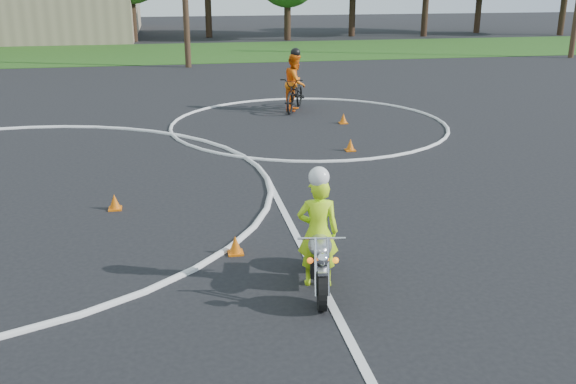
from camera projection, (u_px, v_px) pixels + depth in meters
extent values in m
cube|color=#1E4714|center=(92.00, 54.00, 35.11)|extent=(120.00, 10.00, 0.02)
torus|color=silver|center=(309.00, 124.00, 18.81)|extent=(8.10, 8.10, 0.10)
cube|color=silver|center=(320.00, 283.00, 9.16)|extent=(0.12, 10.00, 0.01)
cylinder|color=black|center=(322.00, 291.00, 8.37)|extent=(0.20, 0.55, 0.54)
cylinder|color=black|center=(316.00, 251.00, 9.56)|extent=(0.20, 0.55, 0.54)
cube|color=black|center=(319.00, 262.00, 8.98)|extent=(0.33, 0.53, 0.27)
ellipsoid|color=#A7A8AC|center=(320.00, 245.00, 8.70)|extent=(0.41, 0.62, 0.25)
cube|color=black|center=(318.00, 235.00, 9.14)|extent=(0.32, 0.57, 0.09)
cylinder|color=white|center=(316.00, 266.00, 8.34)|extent=(0.09, 0.33, 0.72)
cylinder|color=#BCBBC1|center=(328.00, 266.00, 8.34)|extent=(0.09, 0.33, 0.72)
cube|color=silver|center=(322.00, 271.00, 8.26)|extent=(0.16, 0.22, 0.04)
cylinder|color=silver|center=(322.00, 238.00, 8.38)|extent=(0.63, 0.14, 0.03)
sphere|color=white|center=(323.00, 259.00, 8.13)|extent=(0.16, 0.16, 0.16)
sphere|color=#FF5C0C|center=(310.00, 261.00, 8.15)|extent=(0.08, 0.08, 0.08)
sphere|color=orange|center=(336.00, 260.00, 8.16)|extent=(0.08, 0.08, 0.08)
cylinder|color=white|center=(327.00, 257.00, 9.35)|extent=(0.19, 0.72, 0.07)
imported|color=#C4FB1A|center=(318.00, 232.00, 8.89)|extent=(0.64, 0.47, 1.59)
sphere|color=white|center=(319.00, 177.00, 8.59)|extent=(0.29, 0.29, 0.29)
imported|color=black|center=(295.00, 94.00, 20.61)|extent=(1.49, 2.19, 1.09)
imported|color=orange|center=(295.00, 82.00, 20.49)|extent=(0.98, 1.08, 1.81)
sphere|color=black|center=(295.00, 53.00, 20.19)|extent=(0.31, 0.31, 0.31)
cone|color=#D8610B|center=(343.00, 118.00, 18.91)|extent=(0.22, 0.22, 0.30)
cube|color=#D8610B|center=(343.00, 123.00, 18.95)|extent=(0.24, 0.24, 0.03)
cone|color=#D8610B|center=(115.00, 202.00, 11.99)|extent=(0.22, 0.22, 0.30)
cube|color=#D8610B|center=(115.00, 209.00, 12.04)|extent=(0.24, 0.24, 0.03)
cone|color=#D8610B|center=(350.00, 145.00, 15.99)|extent=(0.22, 0.22, 0.30)
cube|color=#D8610B|center=(350.00, 150.00, 16.03)|extent=(0.24, 0.24, 0.03)
cone|color=#D8610B|center=(235.00, 245.00, 10.09)|extent=(0.22, 0.22, 0.30)
cube|color=#D8610B|center=(236.00, 253.00, 10.13)|extent=(0.24, 0.24, 0.03)
cylinder|color=#382619|center=(133.00, 16.00, 41.45)|extent=(0.44, 0.44, 3.24)
cylinder|color=#382619|center=(208.00, 8.00, 44.06)|extent=(0.44, 0.44, 3.96)
cylinder|color=#382619|center=(287.00, 18.00, 42.31)|extent=(0.44, 0.44, 2.88)
cylinder|color=#382619|center=(352.00, 10.00, 44.92)|extent=(0.44, 0.44, 3.60)
cylinder|color=#382619|center=(426.00, 5.00, 44.74)|extent=(0.44, 0.44, 4.32)
cylinder|color=#382619|center=(478.00, 10.00, 47.64)|extent=(0.44, 0.44, 3.24)
cylinder|color=#382619|center=(563.00, 9.00, 45.65)|extent=(0.44, 0.44, 3.60)
cylinder|color=#382619|center=(71.00, 18.00, 41.74)|extent=(0.44, 0.44, 2.88)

